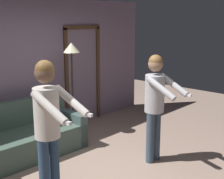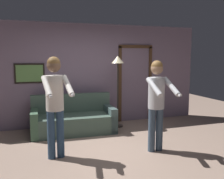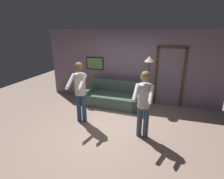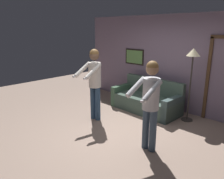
# 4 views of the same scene
# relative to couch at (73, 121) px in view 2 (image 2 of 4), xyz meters

# --- Properties ---
(ground_plane) EXTENTS (12.00, 12.00, 0.00)m
(ground_plane) POSITION_rel_couch_xyz_m (0.41, -1.54, -0.28)
(ground_plane) COLOR gray
(back_wall_assembly) EXTENTS (6.40, 0.10, 2.60)m
(back_wall_assembly) POSITION_rel_couch_xyz_m (0.42, 0.64, 1.02)
(back_wall_assembly) COLOR slate
(back_wall_assembly) RESTS_ON ground_plane
(couch) EXTENTS (1.93, 0.92, 0.87)m
(couch) POSITION_rel_couch_xyz_m (0.00, 0.00, 0.00)
(couch) COLOR #455A4E
(couch) RESTS_ON ground_plane
(torchiere_lamp) EXTENTS (0.31, 0.31, 1.79)m
(torchiere_lamp) POSITION_rel_couch_xyz_m (1.15, 0.15, 1.19)
(torchiere_lamp) COLOR #332D28
(torchiere_lamp) RESTS_ON ground_plane
(person_standing_left) EXTENTS (0.49, 0.71, 1.76)m
(person_standing_left) POSITION_rel_couch_xyz_m (-0.54, -1.43, 0.80)
(person_standing_left) COLOR navy
(person_standing_left) RESTS_ON ground_plane
(person_standing_right) EXTENTS (0.43, 0.68, 1.69)m
(person_standing_right) POSITION_rel_couch_xyz_m (1.26, -1.68, 0.75)
(person_standing_right) COLOR #3B4D61
(person_standing_right) RESTS_ON ground_plane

